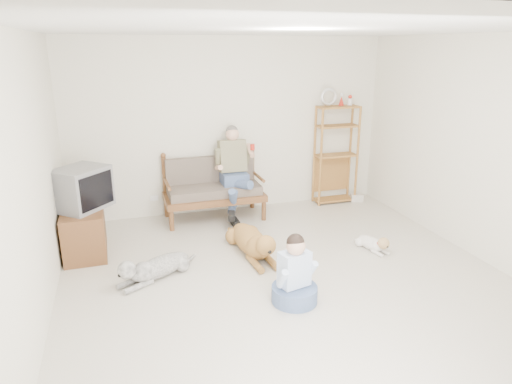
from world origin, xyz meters
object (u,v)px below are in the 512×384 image
object	(u,v)px
etagere	(336,154)
golden_retriever	(253,242)
tv_stand	(84,231)
loveseat	(213,187)

from	to	relation	value
etagere	golden_retriever	xyz separation A→B (m)	(-1.92, -1.59, -0.67)
tv_stand	loveseat	bearing A→B (deg)	22.13
etagere	loveseat	bearing A→B (deg)	-176.99
golden_retriever	etagere	bearing A→B (deg)	35.27
loveseat	tv_stand	bearing A→B (deg)	-157.26
etagere	golden_retriever	distance (m)	2.59
loveseat	etagere	bearing A→B (deg)	2.72
loveseat	etagere	xyz separation A→B (m)	(2.12, 0.11, 0.35)
tv_stand	golden_retriever	world-z (taller)	tv_stand
loveseat	golden_retriever	bearing A→B (deg)	-82.92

